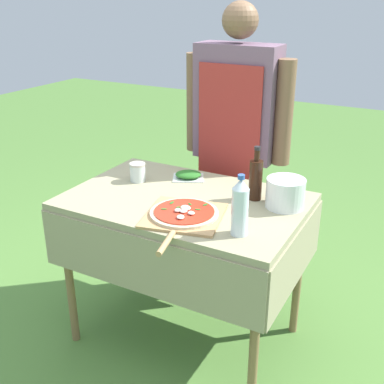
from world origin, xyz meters
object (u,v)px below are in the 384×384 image
(oil_bottle, at_px, (256,179))
(water_bottle, at_px, (240,207))
(prep_table, at_px, (185,217))
(pizza_on_peel, at_px, (184,215))
(sauce_jar, at_px, (138,173))
(person_cook, at_px, (236,131))
(herb_container, at_px, (188,175))
(mixing_tub, at_px, (285,193))

(oil_bottle, xyz_separation_m, water_bottle, (0.08, -0.36, 0.02))
(prep_table, relative_size, water_bottle, 4.39)
(prep_table, height_order, oil_bottle, oil_bottle)
(pizza_on_peel, bearing_deg, sauce_jar, 134.49)
(person_cook, xyz_separation_m, herb_container, (-0.11, -0.36, -0.16))
(person_cook, distance_m, herb_container, 0.41)
(herb_container, bearing_deg, prep_table, -64.72)
(sauce_jar, bearing_deg, water_bottle, -22.87)
(water_bottle, xyz_separation_m, herb_container, (-0.48, 0.45, -0.10))
(oil_bottle, height_order, water_bottle, oil_bottle)
(oil_bottle, bearing_deg, water_bottle, -78.36)
(pizza_on_peel, height_order, mixing_tub, mixing_tub)
(person_cook, height_order, sauce_jar, person_cook)
(water_bottle, xyz_separation_m, sauce_jar, (-0.70, 0.29, -0.08))
(person_cook, bearing_deg, prep_table, 89.69)
(mixing_tub, relative_size, sauce_jar, 1.84)
(person_cook, distance_m, oil_bottle, 0.53)
(prep_table, xyz_separation_m, mixing_tub, (0.45, 0.13, 0.17))
(oil_bottle, distance_m, sauce_jar, 0.63)
(prep_table, distance_m, sauce_jar, 0.36)
(water_bottle, bearing_deg, oil_bottle, 101.64)
(person_cook, xyz_separation_m, water_bottle, (0.37, -0.80, -0.06))
(water_bottle, bearing_deg, prep_table, 150.18)
(prep_table, height_order, pizza_on_peel, pizza_on_peel)
(water_bottle, distance_m, herb_container, 0.67)
(prep_table, distance_m, herb_container, 0.29)
(pizza_on_peel, bearing_deg, mixing_tub, 29.36)
(person_cook, distance_m, mixing_tub, 0.65)
(prep_table, distance_m, pizza_on_peel, 0.24)
(prep_table, distance_m, person_cook, 0.65)
(mixing_tub, bearing_deg, water_bottle, -102.68)
(pizza_on_peel, relative_size, herb_container, 2.64)
(pizza_on_peel, relative_size, sauce_jar, 5.59)
(oil_bottle, height_order, sauce_jar, oil_bottle)
(oil_bottle, relative_size, sauce_jar, 2.71)
(mixing_tub, xyz_separation_m, sauce_jar, (-0.77, -0.05, -0.03))
(oil_bottle, bearing_deg, mixing_tub, -6.78)
(prep_table, bearing_deg, person_cook, 89.74)
(person_cook, bearing_deg, mixing_tub, 134.15)
(pizza_on_peel, xyz_separation_m, oil_bottle, (0.20, 0.34, 0.09))
(person_cook, xyz_separation_m, sauce_jar, (-0.33, -0.51, -0.14))
(herb_container, xyz_separation_m, sauce_jar, (-0.21, -0.16, 0.02))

